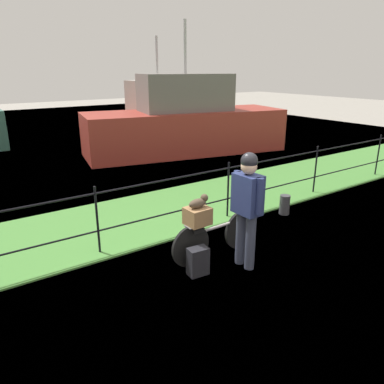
{
  "coord_description": "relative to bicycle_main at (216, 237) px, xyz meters",
  "views": [
    {
      "loc": [
        -3.09,
        -3.21,
        2.75
      ],
      "look_at": [
        0.07,
        1.32,
        0.9
      ],
      "focal_mm": 34.93,
      "sensor_mm": 36.0,
      "label": 1
    }
  ],
  "objects": [
    {
      "name": "ground_plane",
      "position": [
        -0.13,
        -0.77,
        -0.33
      ],
      "size": [
        60.0,
        60.0,
        0.0
      ],
      "primitive_type": "plane",
      "color": "gray"
    },
    {
      "name": "grass_strip",
      "position": [
        -0.13,
        2.05,
        -0.32
      ],
      "size": [
        27.0,
        2.4,
        0.03
      ],
      "primitive_type": "cube",
      "color": "#478438",
      "rests_on": "ground"
    },
    {
      "name": "harbor_water",
      "position": [
        -0.13,
        9.14,
        -0.33
      ],
      "size": [
        30.0,
        30.0,
        0.0
      ],
      "primitive_type": "plane",
      "color": "#60849E",
      "rests_on": "ground"
    },
    {
      "name": "iron_fence",
      "position": [
        -0.13,
        1.11,
        0.31
      ],
      "size": [
        18.04,
        0.04,
        1.09
      ],
      "color": "black",
      "rests_on": "ground"
    },
    {
      "name": "bicycle_main",
      "position": [
        0.0,
        0.0,
        0.0
      ],
      "size": [
        1.61,
        0.17,
        0.63
      ],
      "color": "black",
      "rests_on": "ground"
    },
    {
      "name": "wooden_crate",
      "position": [
        -0.35,
        -0.01,
        0.42
      ],
      "size": [
        0.34,
        0.3,
        0.25
      ],
      "primitive_type": "cube",
      "rotation": [
        0.0,
        0.0,
        0.02
      ],
      "color": "olive",
      "rests_on": "bicycle_main"
    },
    {
      "name": "terrier_dog",
      "position": [
        -0.33,
        -0.01,
        0.62
      ],
      "size": [
        0.32,
        0.15,
        0.18
      ],
      "color": "#4C3D2D",
      "rests_on": "wooden_crate"
    },
    {
      "name": "cyclist_person",
      "position": [
        0.18,
        -0.45,
        0.67
      ],
      "size": [
        0.27,
        0.54,
        1.68
      ],
      "color": "#383D51",
      "rests_on": "ground"
    },
    {
      "name": "backpack_on_paving",
      "position": [
        -0.52,
        -0.26,
        -0.13
      ],
      "size": [
        0.3,
        0.21,
        0.4
      ],
      "primitive_type": "cube",
      "rotation": [
        0.0,
        0.0,
        6.19
      ],
      "color": "black",
      "rests_on": "ground"
    },
    {
      "name": "mooring_bollard",
      "position": [
        2.2,
        0.61,
        -0.14
      ],
      "size": [
        0.2,
        0.2,
        0.38
      ],
      "primitive_type": "cylinder",
      "color": "#38383D",
      "rests_on": "ground"
    },
    {
      "name": "moored_boat_near",
      "position": [
        4.34,
        9.22,
        0.5
      ],
      "size": [
        5.48,
        2.96,
        3.88
      ],
      "color": "#9E3328",
      "rests_on": "ground"
    },
    {
      "name": "moored_boat_far",
      "position": [
        3.76,
        6.41,
        0.62
      ],
      "size": [
        6.89,
        3.41,
        4.16
      ],
      "color": "#9E3328",
      "rests_on": "ground"
    }
  ]
}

